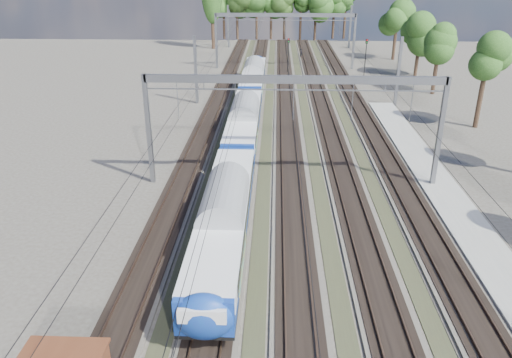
{
  "coord_description": "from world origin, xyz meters",
  "views": [
    {
      "loc": [
        -1.4,
        -7.65,
        17.01
      ],
      "look_at": [
        -2.69,
        24.56,
        2.8
      ],
      "focal_mm": 35.0,
      "sensor_mm": 36.0,
      "label": 1
    }
  ],
  "objects_px": {
    "emu_train": "(244,118)",
    "worker": "(301,53)",
    "signal_far": "(366,53)",
    "signal_near": "(288,51)"
  },
  "relations": [
    {
      "from": "emu_train",
      "to": "signal_far",
      "type": "relative_size",
      "value": 10.92
    },
    {
      "from": "worker",
      "to": "signal_near",
      "type": "bearing_deg",
      "value": 162.24
    },
    {
      "from": "worker",
      "to": "signal_far",
      "type": "distance_m",
      "value": 17.94
    },
    {
      "from": "signal_far",
      "to": "signal_near",
      "type": "bearing_deg",
      "value": 150.21
    },
    {
      "from": "signal_far",
      "to": "emu_train",
      "type": "bearing_deg",
      "value": -142.38
    },
    {
      "from": "emu_train",
      "to": "worker",
      "type": "relative_size",
      "value": 34.96
    },
    {
      "from": "signal_near",
      "to": "signal_far",
      "type": "distance_m",
      "value": 12.26
    },
    {
      "from": "worker",
      "to": "signal_near",
      "type": "height_order",
      "value": "signal_near"
    },
    {
      "from": "signal_near",
      "to": "signal_far",
      "type": "bearing_deg",
      "value": -13.08
    },
    {
      "from": "worker",
      "to": "signal_far",
      "type": "bearing_deg",
      "value": -154.31
    }
  ]
}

